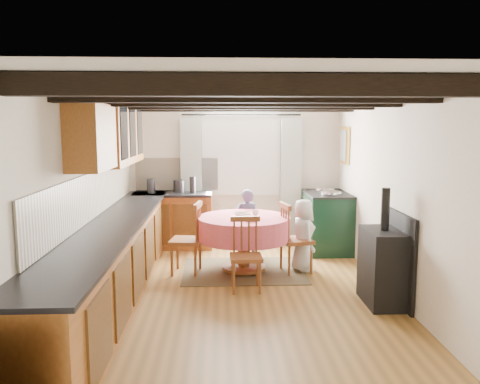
{
  "coord_description": "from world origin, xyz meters",
  "views": [
    {
      "loc": [
        -0.27,
        -5.52,
        2.03
      ],
      "look_at": [
        0.0,
        0.8,
        1.15
      ],
      "focal_mm": 36.14,
      "sensor_mm": 36.0,
      "label": 1
    }
  ],
  "objects_px": {
    "chair_right": "(296,238)",
    "aga_range": "(327,221)",
    "chair_left": "(186,238)",
    "child_right": "(303,235)",
    "child_far": "(247,223)",
    "cup": "(255,214)",
    "chair_near": "(246,255)",
    "dining_table": "(244,244)",
    "cast_iron_stove": "(384,247)"
  },
  "relations": [
    {
      "from": "chair_right",
      "to": "aga_range",
      "type": "distance_m",
      "value": 1.35
    },
    {
      "from": "chair_left",
      "to": "child_right",
      "type": "xyz_separation_m",
      "value": [
        1.62,
        0.03,
        0.01
      ]
    },
    {
      "from": "chair_right",
      "to": "aga_range",
      "type": "height_order",
      "value": "chair_right"
    },
    {
      "from": "child_far",
      "to": "cup",
      "type": "xyz_separation_m",
      "value": [
        0.07,
        -0.77,
        0.29
      ]
    },
    {
      "from": "chair_near",
      "to": "aga_range",
      "type": "height_order",
      "value": "aga_range"
    },
    {
      "from": "chair_near",
      "to": "dining_table",
      "type": "bearing_deg",
      "value": 87.98
    },
    {
      "from": "cast_iron_stove",
      "to": "child_far",
      "type": "relative_size",
      "value": 1.27
    },
    {
      "from": "child_right",
      "to": "cup",
      "type": "bearing_deg",
      "value": 76.48
    },
    {
      "from": "aga_range",
      "to": "cast_iron_stove",
      "type": "xyz_separation_m",
      "value": [
        0.11,
        -2.4,
        0.18
      ]
    },
    {
      "from": "chair_right",
      "to": "child_far",
      "type": "distance_m",
      "value": 1.06
    },
    {
      "from": "child_right",
      "to": "aga_range",
      "type": "bearing_deg",
      "value": -39.4
    },
    {
      "from": "chair_near",
      "to": "child_far",
      "type": "height_order",
      "value": "child_far"
    },
    {
      "from": "dining_table",
      "to": "aga_range",
      "type": "height_order",
      "value": "aga_range"
    },
    {
      "from": "aga_range",
      "to": "cup",
      "type": "bearing_deg",
      "value": -138.87
    },
    {
      "from": "chair_right",
      "to": "cast_iron_stove",
      "type": "height_order",
      "value": "cast_iron_stove"
    },
    {
      "from": "chair_left",
      "to": "child_far",
      "type": "relative_size",
      "value": 0.94
    },
    {
      "from": "chair_left",
      "to": "aga_range",
      "type": "relative_size",
      "value": 0.94
    },
    {
      "from": "chair_right",
      "to": "cup",
      "type": "bearing_deg",
      "value": 71.02
    },
    {
      "from": "chair_left",
      "to": "cup",
      "type": "height_order",
      "value": "chair_left"
    },
    {
      "from": "chair_left",
      "to": "cast_iron_stove",
      "type": "relative_size",
      "value": 0.74
    },
    {
      "from": "chair_near",
      "to": "child_far",
      "type": "xyz_separation_m",
      "value": [
        0.1,
        1.57,
        0.07
      ]
    },
    {
      "from": "aga_range",
      "to": "child_right",
      "type": "distance_m",
      "value": 1.25
    },
    {
      "from": "child_right",
      "to": "cup",
      "type": "distance_m",
      "value": 0.73
    },
    {
      "from": "chair_left",
      "to": "cup",
      "type": "xyz_separation_m",
      "value": [
        0.96,
        0.06,
        0.32
      ]
    },
    {
      "from": "dining_table",
      "to": "cast_iron_stove",
      "type": "xyz_separation_m",
      "value": [
        1.52,
        -1.31,
        0.28
      ]
    },
    {
      "from": "child_far",
      "to": "child_right",
      "type": "bearing_deg",
      "value": 137.16
    },
    {
      "from": "chair_left",
      "to": "chair_right",
      "type": "bearing_deg",
      "value": 97.53
    },
    {
      "from": "cast_iron_stove",
      "to": "child_right",
      "type": "bearing_deg",
      "value": 118.32
    },
    {
      "from": "cast_iron_stove",
      "to": "cup",
      "type": "bearing_deg",
      "value": 136.07
    },
    {
      "from": "chair_near",
      "to": "child_far",
      "type": "relative_size",
      "value": 0.86
    },
    {
      "from": "aga_range",
      "to": "child_far",
      "type": "distance_m",
      "value": 1.36
    },
    {
      "from": "chair_left",
      "to": "dining_table",
      "type": "bearing_deg",
      "value": 102.16
    },
    {
      "from": "dining_table",
      "to": "chair_near",
      "type": "relative_size",
      "value": 1.41
    },
    {
      "from": "cast_iron_stove",
      "to": "chair_right",
      "type": "bearing_deg",
      "value": 122.82
    },
    {
      "from": "dining_table",
      "to": "aga_range",
      "type": "xyz_separation_m",
      "value": [
        1.41,
        1.09,
        0.1
      ]
    },
    {
      "from": "chair_left",
      "to": "chair_right",
      "type": "distance_m",
      "value": 1.52
    },
    {
      "from": "chair_right",
      "to": "child_far",
      "type": "bearing_deg",
      "value": 25.34
    },
    {
      "from": "chair_near",
      "to": "cast_iron_stove",
      "type": "relative_size",
      "value": 0.68
    },
    {
      "from": "aga_range",
      "to": "cup",
      "type": "height_order",
      "value": "aga_range"
    },
    {
      "from": "chair_right",
      "to": "aga_range",
      "type": "bearing_deg",
      "value": -42.04
    },
    {
      "from": "child_far",
      "to": "cup",
      "type": "height_order",
      "value": "child_far"
    },
    {
      "from": "aga_range",
      "to": "child_far",
      "type": "xyz_separation_m",
      "value": [
        -1.32,
        -0.32,
        0.04
      ]
    },
    {
      "from": "chair_near",
      "to": "cast_iron_stove",
      "type": "height_order",
      "value": "cast_iron_stove"
    },
    {
      "from": "cast_iron_stove",
      "to": "child_right",
      "type": "relative_size",
      "value": 1.32
    },
    {
      "from": "chair_near",
      "to": "chair_left",
      "type": "height_order",
      "value": "chair_left"
    },
    {
      "from": "chair_near",
      "to": "aga_range",
      "type": "relative_size",
      "value": 0.86
    },
    {
      "from": "aga_range",
      "to": "child_far",
      "type": "relative_size",
      "value": 1.0
    },
    {
      "from": "chair_right",
      "to": "chair_near",
      "type": "bearing_deg",
      "value": 123.05
    },
    {
      "from": "cup",
      "to": "aga_range",
      "type": "bearing_deg",
      "value": 41.13
    },
    {
      "from": "chair_right",
      "to": "aga_range",
      "type": "xyz_separation_m",
      "value": [
        0.69,
        1.16,
        -0.0
      ]
    }
  ]
}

